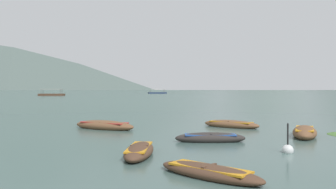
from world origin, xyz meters
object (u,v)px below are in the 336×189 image
rowboat_5 (210,138)px  rowboat_3 (139,151)px  rowboat_0 (209,172)px  mooring_buoy (288,150)px  rowboat_4 (104,126)px  rowboat_1 (231,124)px  rowboat_6 (305,132)px  ferry_2 (52,94)px  ferry_0 (157,93)px

rowboat_5 → rowboat_3: bearing=-130.2°
rowboat_3 → rowboat_5: (2.67, 3.16, 0.01)m
rowboat_0 → mooring_buoy: mooring_buoy is taller
rowboat_4 → mooring_buoy: (8.25, -6.89, -0.09)m
rowboat_1 → rowboat_5: bearing=-106.5°
rowboat_4 → rowboat_5: (5.68, -4.51, -0.03)m
rowboat_4 → rowboat_6: 10.67m
mooring_buoy → ferry_2: bearing=115.4°
rowboat_3 → rowboat_6: rowboat_6 is taller
rowboat_4 → ferry_0: ferry_0 is taller
rowboat_0 → rowboat_4: bearing=116.4°
rowboat_3 → rowboat_0: bearing=-51.7°
rowboat_3 → rowboat_4: rowboat_4 is taller
rowboat_5 → ferry_2: ferry_2 is taller
rowboat_3 → mooring_buoy: 5.30m
rowboat_5 → rowboat_1: bearing=73.5°
rowboat_4 → rowboat_6: rowboat_6 is taller
rowboat_1 → rowboat_3: (-4.36, -8.86, -0.02)m
rowboat_0 → ferry_2: (-46.88, 108.83, 0.32)m
rowboat_4 → mooring_buoy: size_ratio=3.52×
rowboat_0 → rowboat_4: rowboat_4 is taller
rowboat_3 → rowboat_6: 8.86m
ferry_2 → mooring_buoy: size_ratio=7.71×
rowboat_3 → ferry_0: (-12.03, 166.70, 0.29)m
rowboat_6 → ferry_2: size_ratio=0.39×
rowboat_0 → mooring_buoy: size_ratio=2.55×
ferry_2 → rowboat_6: bearing=-62.8°
ferry_0 → mooring_buoy: (17.28, -165.93, -0.34)m
rowboat_1 → ferry_0: bearing=95.9°
rowboat_1 → rowboat_3: bearing=-116.2°
rowboat_0 → rowboat_6: bearing=56.4°
rowboat_1 → rowboat_4: bearing=-170.9°
rowboat_4 → ferry_2: size_ratio=0.46×
rowboat_4 → rowboat_5: rowboat_4 is taller
rowboat_3 → ferry_0: size_ratio=0.31×
ferry_2 → rowboat_0: bearing=-66.7°
rowboat_4 → mooring_buoy: mooring_buoy is taller
rowboat_5 → rowboat_6: 4.99m
rowboat_6 → rowboat_5: bearing=-158.5°
rowboat_1 → rowboat_4: 7.46m
rowboat_3 → ferry_0: 167.14m
rowboat_1 → rowboat_5: size_ratio=1.15×
mooring_buoy → ferry_0: bearing=95.9°
rowboat_1 → rowboat_6: 4.87m
rowboat_4 → ferry_0: 159.29m
rowboat_1 → mooring_buoy: size_ratio=3.02×
rowboat_4 → rowboat_6: size_ratio=1.18×
rowboat_0 → ferry_2: 118.50m
rowboat_3 → rowboat_5: rowboat_5 is taller
rowboat_3 → mooring_buoy: (5.24, 0.78, -0.05)m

